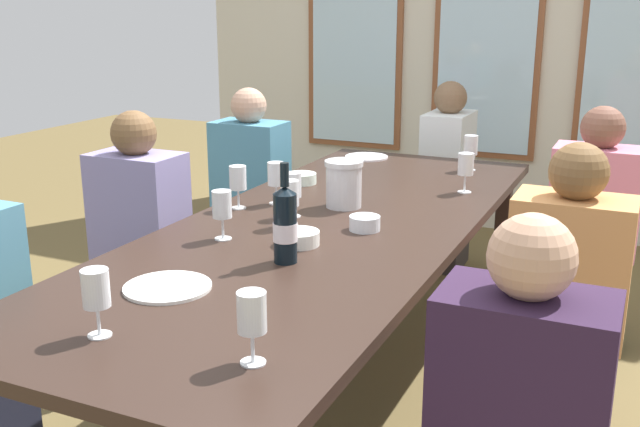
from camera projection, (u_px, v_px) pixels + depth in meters
The scene contains 24 objects.
ground_plane at pixel (325, 399), 2.97m from camera, with size 12.00×12.00×0.00m, color brown.
back_wall_with_windows at pixel (490, 17), 4.90m from camera, with size 4.24×0.10×2.90m.
dining_table at pixel (325, 238), 2.78m from camera, with size 1.04×2.79×0.74m.
white_plate_0 at pixel (366, 157), 3.94m from camera, with size 0.23×0.23×0.01m, color white.
white_plate_1 at pixel (168, 287), 2.13m from camera, with size 0.25×0.25×0.01m, color white.
metal_pitcher at pixel (344, 184), 2.96m from camera, with size 0.16×0.16×0.19m.
wine_bottle_1 at pixel (285, 225), 2.31m from camera, with size 0.08×0.08×0.32m.
tasting_bowl_0 at pixel (365, 223), 2.67m from camera, with size 0.11×0.11×0.05m, color white.
tasting_bowl_1 at pixel (299, 238), 2.51m from camera, with size 0.14×0.14×0.05m, color white.
tasting_bowl_2 at pixel (301, 178), 3.37m from camera, with size 0.14×0.14×0.05m, color white.
wine_glass_0 at pixel (238, 180), 2.93m from camera, with size 0.07×0.07×0.17m.
wine_glass_1 at pixel (252, 316), 1.65m from camera, with size 0.07×0.07×0.17m.
wine_glass_2 at pixel (466, 166), 3.18m from camera, with size 0.07×0.07×0.17m.
wine_glass_3 at pixel (222, 206), 2.54m from camera, with size 0.07×0.07×0.17m.
wine_glass_4 at pixel (276, 175), 3.00m from camera, with size 0.07×0.07×0.17m.
wine_glass_5 at pixel (96, 292), 1.79m from camera, with size 0.07×0.07×0.17m.
wine_glass_6 at pixel (290, 196), 2.69m from camera, with size 0.07×0.07×0.17m.
wine_glass_7 at pixel (471, 147), 3.61m from camera, with size 0.07×0.07×0.17m.
wine_glass_8 at pixel (293, 187), 2.82m from camera, with size 0.07×0.07×0.17m.
seated_person_2 at pixel (251, 196), 4.02m from camera, with size 0.38×0.24×1.11m.
seated_person_3 at pixel (592, 235), 3.33m from camera, with size 0.38×0.24×1.11m.
seated_person_4 at pixel (141, 245), 3.19m from camera, with size 0.38×0.24×1.11m.
seated_person_5 at pixel (565, 313), 2.49m from camera, with size 0.38×0.24×1.11m.
seated_person_6 at pixel (446, 181), 4.35m from camera, with size 0.24×0.38×1.11m.
Camera 1 is at (1.08, -2.42, 1.53)m, focal length 41.46 mm.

